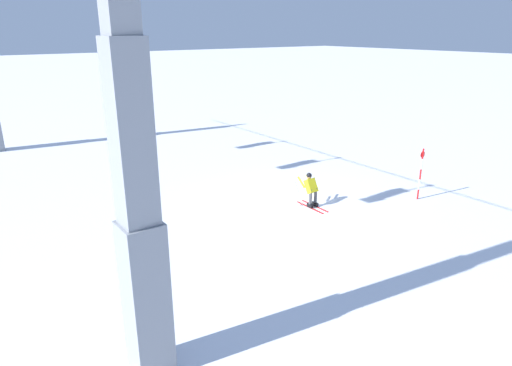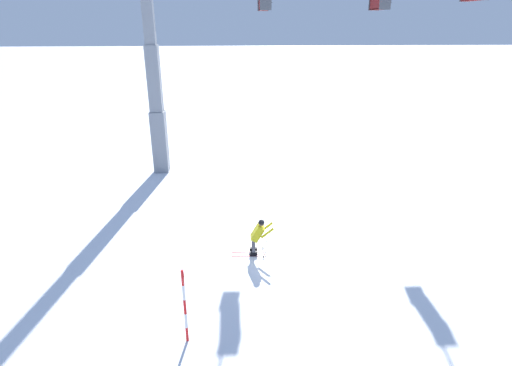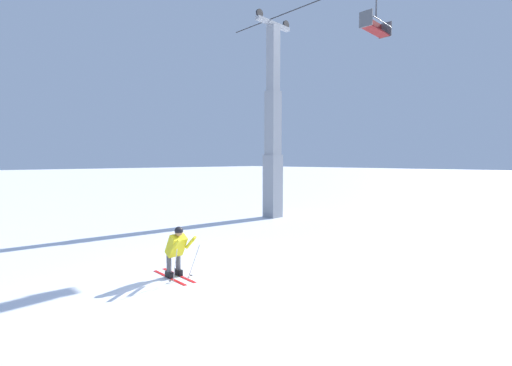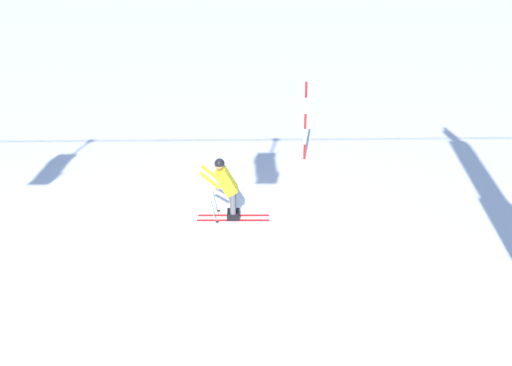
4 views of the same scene
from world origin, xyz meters
name	(u,v)px [view 2 (image 2 of 4)]	position (x,y,z in m)	size (l,w,h in m)	color
ground_plane	(279,247)	(0.00, 0.00, 0.00)	(260.00, 260.00, 0.00)	white
skier_carving_main	(258,235)	(-0.86, -0.46, 0.80)	(1.64, 0.71, 1.54)	red
lift_tower_near	(155,92)	(-5.81, 8.80, 4.52)	(0.80, 2.55, 10.94)	gray
chairlift_seat_nearest	(263,3)	(-0.03, 8.80, 8.89)	(0.61, 1.82, 2.30)	black
chairlift_seat_second	(378,3)	(5.89, 8.80, 8.92)	(0.61, 1.74, 2.27)	black
trail_marker_pole	(185,304)	(-3.04, -4.77, 1.22)	(0.07, 0.28, 2.26)	red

